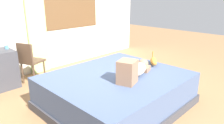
{
  "coord_description": "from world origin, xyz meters",
  "views": [
    {
      "loc": [
        -2.32,
        -2.09,
        1.74
      ],
      "look_at": [
        0.05,
        0.24,
        0.69
      ],
      "focal_mm": 33.8,
      "sensor_mm": 36.0,
      "label": 1
    }
  ],
  "objects_px": {
    "cat": "(153,61)",
    "cup": "(7,47)",
    "person_lying": "(134,70)",
    "bed": "(116,91)",
    "chair_by_desk": "(30,60)"
  },
  "relations": [
    {
      "from": "chair_by_desk",
      "to": "cup",
      "type": "bearing_deg",
      "value": 139.34
    },
    {
      "from": "bed",
      "to": "cat",
      "type": "xyz_separation_m",
      "value": [
        0.84,
        -0.12,
        0.34
      ]
    },
    {
      "from": "bed",
      "to": "chair_by_desk",
      "type": "bearing_deg",
      "value": 106.24
    },
    {
      "from": "cat",
      "to": "chair_by_desk",
      "type": "bearing_deg",
      "value": 124.75
    },
    {
      "from": "bed",
      "to": "cup",
      "type": "relative_size",
      "value": 28.49
    },
    {
      "from": "bed",
      "to": "cat",
      "type": "bearing_deg",
      "value": -8.18
    },
    {
      "from": "cat",
      "to": "cup",
      "type": "bearing_deg",
      "value": 126.8
    },
    {
      "from": "person_lying",
      "to": "cat",
      "type": "distance_m",
      "value": 0.71
    },
    {
      "from": "cup",
      "to": "chair_by_desk",
      "type": "xyz_separation_m",
      "value": [
        0.31,
        -0.26,
        -0.27
      ]
    },
    {
      "from": "cup",
      "to": "chair_by_desk",
      "type": "height_order",
      "value": "chair_by_desk"
    },
    {
      "from": "cup",
      "to": "chair_by_desk",
      "type": "distance_m",
      "value": 0.49
    },
    {
      "from": "person_lying",
      "to": "chair_by_desk",
      "type": "xyz_separation_m",
      "value": [
        -0.69,
        2.12,
        -0.14
      ]
    },
    {
      "from": "person_lying",
      "to": "bed",
      "type": "bearing_deg",
      "value": 121.56
    },
    {
      "from": "bed",
      "to": "cup",
      "type": "height_order",
      "value": "cup"
    },
    {
      "from": "person_lying",
      "to": "chair_by_desk",
      "type": "distance_m",
      "value": 2.24
    }
  ]
}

